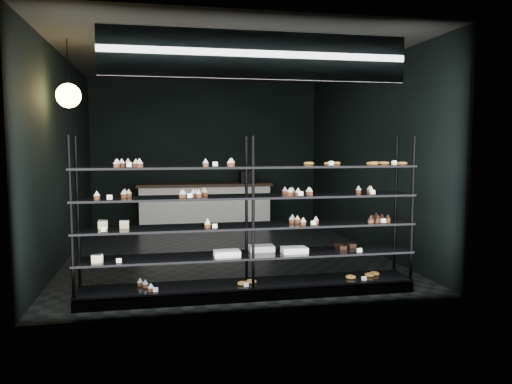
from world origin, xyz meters
TOP-DOWN VIEW (x-y plane):
  - room at (0.00, 0.00)m, footprint 5.01×6.01m
  - display_shelf at (-0.03, -2.45)m, footprint 4.00×0.50m
  - signage at (0.00, -2.93)m, footprint 3.30×0.05m
  - pendant_lamp at (-2.20, -1.22)m, footprint 0.32×0.32m
  - service_counter at (-0.08, 2.50)m, footprint 2.86×0.65m

SIDE VIEW (x-z plane):
  - service_counter at x=-0.08m, z-range -0.11..1.12m
  - display_shelf at x=-0.03m, z-range -0.33..1.58m
  - room at x=0.00m, z-range 0.00..3.20m
  - pendant_lamp at x=-2.20m, z-range 2.01..2.90m
  - signage at x=0.00m, z-range 2.50..3.00m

